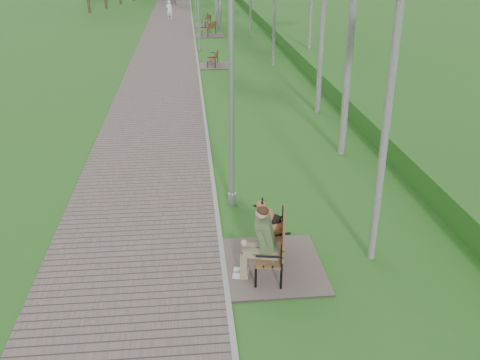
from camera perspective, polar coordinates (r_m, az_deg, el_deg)
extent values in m
plane|color=#2E6E24|center=(15.50, -3.23, 2.31)|extent=(120.00, 120.00, 0.00)
cube|color=#6A5C55|center=(36.36, -7.72, 14.78)|extent=(3.50, 67.00, 0.04)
cube|color=#999993|center=(36.35, -4.87, 14.91)|extent=(0.10, 67.00, 0.05)
cube|color=#367325|center=(37.05, 14.70, 14.38)|extent=(14.00, 70.00, 1.60)
cube|color=#6A5C55|center=(10.46, 3.39, -9.08)|extent=(1.94, 2.16, 0.04)
cube|color=brown|center=(10.20, 3.18, -6.91)|extent=(0.77, 1.68, 0.04)
cube|color=brown|center=(10.05, 4.70, -5.54)|extent=(0.34, 1.60, 0.36)
cube|color=#6A5C55|center=(27.61, -2.82, 12.07)|extent=(1.59, 1.77, 0.04)
cube|color=brown|center=(27.53, -2.94, 12.83)|extent=(0.60, 1.37, 0.04)
cube|color=brown|center=(27.46, -2.50, 13.32)|extent=(0.25, 1.31, 0.29)
cube|color=#6A5C55|center=(37.15, -3.26, 15.15)|extent=(1.82, 2.02, 0.04)
cube|color=brown|center=(37.08, -3.35, 15.81)|extent=(1.05, 1.57, 0.04)
cube|color=brown|center=(36.95, -3.00, 16.21)|extent=(0.67, 1.39, 0.33)
cube|color=#6A5C55|center=(41.73, -3.55, 16.11)|extent=(1.78, 1.98, 0.04)
cube|color=brown|center=(41.67, -3.64, 16.69)|extent=(0.65, 1.53, 0.04)
cube|color=brown|center=(41.68, -3.31, 17.07)|extent=(0.25, 1.47, 0.33)
cylinder|color=#A0A2A8|center=(12.67, -0.83, -2.07)|extent=(0.20, 0.20, 0.31)
cylinder|color=#A0A2A8|center=(11.81, -0.90, 8.45)|extent=(0.12, 0.12, 5.11)
cylinder|color=#A0A2A8|center=(31.85, -4.34, 13.84)|extent=(0.18, 0.18, 0.27)
cylinder|color=#A0A2A8|center=(31.55, -4.46, 17.64)|extent=(0.11, 0.11, 4.52)
cylinder|color=#A0A2A8|center=(44.73, -4.72, 16.78)|extent=(0.20, 0.20, 0.30)
imported|color=white|center=(45.50, -7.55, 17.53)|extent=(0.62, 0.50, 1.48)
cylinder|color=silver|center=(9.62, 16.00, 11.44)|extent=(0.18, 0.18, 7.55)
cylinder|color=silver|center=(15.18, 11.98, 17.56)|extent=(0.20, 0.20, 8.29)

